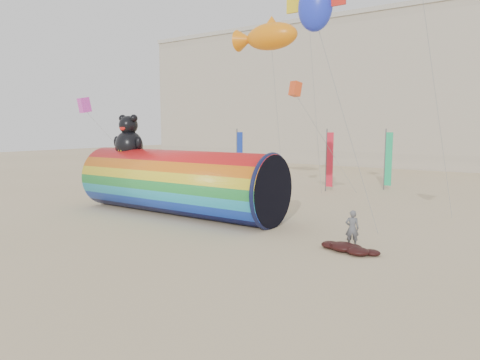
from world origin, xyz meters
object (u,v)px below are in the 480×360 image
Objects in this scene: windsock_assembly at (177,181)px; fabric_bundle at (348,248)px; hotel_building at (334,95)px; kite_handler at (352,228)px.

fabric_bundle is (11.56, -1.95, -1.90)m from windsock_assembly.
hotel_building is 51.59m from fabric_bundle.
hotel_building reaches higher than kite_handler.
hotel_building is 46.14m from windsock_assembly.
windsock_assembly is at bearing -28.66° from kite_handler.
hotel_building is at bearing -90.46° from kite_handler.
windsock_assembly reaches higher than fabric_bundle.
windsock_assembly is 5.17× the size of fabric_bundle.
windsock_assembly is 11.51m from kite_handler.
windsock_assembly is at bearing 170.45° from fabric_bundle.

